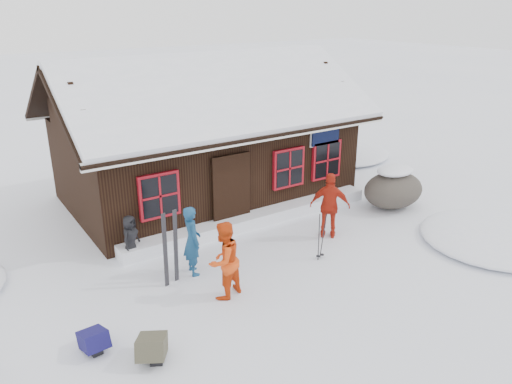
# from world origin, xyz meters

# --- Properties ---
(ground) EXTENTS (120.00, 120.00, 0.00)m
(ground) POSITION_xyz_m (0.00, 0.00, 0.00)
(ground) COLOR white
(ground) RESTS_ON ground
(mountain_hut) EXTENTS (8.90, 6.09, 4.42)m
(mountain_hut) POSITION_xyz_m (1.50, 4.98, 1.58)
(mountain_hut) COLOR black
(mountain_hut) RESTS_ON ground
(snow_drift) EXTENTS (7.60, 0.60, 0.35)m
(snow_drift) POSITION_xyz_m (1.50, 2.25, 0.17)
(snow_drift) COLOR white
(snow_drift) RESTS_ON ground
(snow_mounds) EXTENTS (20.60, 13.20, 0.48)m
(snow_mounds) POSITION_xyz_m (1.65, 1.86, 0.00)
(snow_mounds) COLOR white
(snow_mounds) RESTS_ON ground
(skier_teal) EXTENTS (0.47, 0.64, 1.61)m
(skier_teal) POSITION_xyz_m (-1.07, 0.82, 0.80)
(skier_teal) COLOR navy
(skier_teal) RESTS_ON ground
(skier_orange_left) EXTENTS (0.97, 0.85, 1.66)m
(skier_orange_left) POSITION_xyz_m (-0.96, -0.39, 0.83)
(skier_orange_left) COLOR #DC410F
(skier_orange_left) RESTS_ON ground
(skier_orange_right) EXTENTS (1.03, 1.01, 1.73)m
(skier_orange_right) POSITION_xyz_m (2.70, 0.55, 0.87)
(skier_orange_right) COLOR #AD2211
(skier_orange_right) RESTS_ON ground
(skier_crouched) EXTENTS (0.65, 0.62, 1.12)m
(skier_crouched) POSITION_xyz_m (-1.99, 2.20, 0.56)
(skier_crouched) COLOR black
(skier_crouched) RESTS_ON ground
(boulder) EXTENTS (1.92, 1.44, 1.13)m
(boulder) POSITION_xyz_m (5.66, 1.06, 0.57)
(boulder) COLOR #4B453C
(boulder) RESTS_ON ground
(ski_pair_right) EXTENTS (0.41, 0.14, 1.72)m
(ski_pair_right) POSITION_xyz_m (-1.64, 0.69, 0.81)
(ski_pair_right) COLOR black
(ski_pair_right) RESTS_ON ground
(ski_poles) EXTENTS (0.21, 0.10, 1.19)m
(ski_poles) POSITION_xyz_m (1.75, -0.24, 0.55)
(ski_poles) COLOR black
(ski_poles) RESTS_ON ground
(backpack_blue) EXTENTS (0.46, 0.59, 0.31)m
(backpack_blue) POSITION_xyz_m (-3.74, -0.64, 0.15)
(backpack_blue) COLOR #14114A
(backpack_blue) RESTS_ON ground
(backpack_olive) EXTENTS (0.73, 0.78, 0.34)m
(backpack_olive) POSITION_xyz_m (-2.98, -1.42, 0.17)
(backpack_olive) COLOR #43402F
(backpack_olive) RESTS_ON ground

